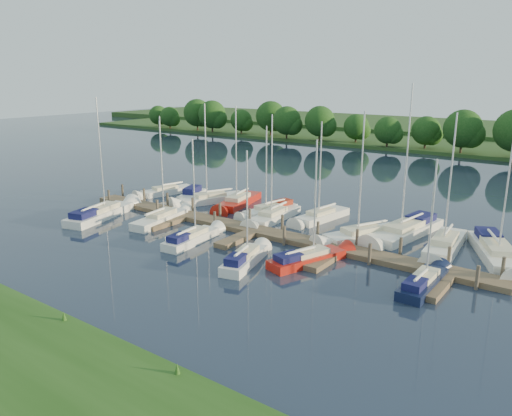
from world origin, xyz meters
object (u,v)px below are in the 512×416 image
Objects in this scene: sailboat_n_0 at (165,192)px; motorboat at (192,195)px; sailboat_s_2 at (193,239)px; sailboat_n_5 at (273,218)px; dock at (252,233)px.

sailboat_n_0 reaches higher than motorboat.
sailboat_s_2 reaches higher than motorboat.
sailboat_n_5 is at bearing 73.58° from sailboat_s_2.
sailboat_n_0 is 0.90× the size of sailboat_n_5.
sailboat_n_5 is 1.17× the size of sailboat_s_2.
dock is 7.48× the size of motorboat.
motorboat is (-13.08, 6.58, 0.13)m from dock.
sailboat_s_2 is at bearing 157.54° from sailboat_n_0.
dock is at bearing 134.66° from motorboat.
sailboat_n_5 is at bearing 152.24° from motorboat.
motorboat is (3.74, 0.41, 0.06)m from sailboat_n_0.
sailboat_n_5 reaches higher than sailboat_s_2.
sailboat_n_5 is (15.77, -1.52, 0.00)m from sailboat_n_0.
dock is 4.41× the size of sailboat_n_0.
sailboat_n_5 reaches higher than motorboat.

